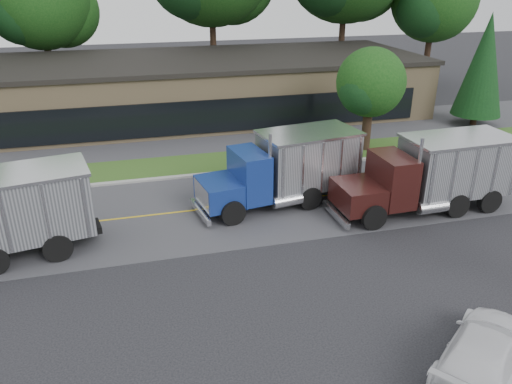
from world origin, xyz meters
TOP-DOWN VIEW (x-y plane):
  - ground at (0.00, 0.00)m, footprint 140.00×140.00m
  - road at (0.00, 9.00)m, footprint 60.00×8.00m
  - center_line at (0.00, 9.00)m, footprint 60.00×0.12m
  - curb at (0.00, 13.20)m, footprint 60.00×0.30m
  - grass_verge at (0.00, 15.00)m, footprint 60.00×3.40m
  - far_parking at (0.00, 20.00)m, footprint 60.00×7.00m
  - strip_mall at (2.00, 26.00)m, footprint 32.00×12.00m
  - tree_far_b at (-9.87, 34.10)m, footprint 8.53×8.02m
  - tree_far_e at (24.13, 31.10)m, footprint 8.32×7.83m
  - evergreen_right at (20.00, 18.00)m, footprint 3.41×3.41m
  - tree_verge at (10.07, 15.05)m, footprint 4.35×4.09m
  - dump_truck_blue at (2.92, 8.85)m, footprint 7.90×3.74m
  - dump_truck_maroon at (9.11, 6.51)m, footprint 8.41×2.85m
  - rally_car at (4.66, -3.15)m, footprint 4.95×4.43m

SIDE VIEW (x-z plane):
  - ground at x=0.00m, z-range 0.00..0.00m
  - road at x=0.00m, z-range -0.01..0.01m
  - center_line at x=0.00m, z-range 0.00..0.00m
  - curb at x=0.00m, z-range -0.06..0.06m
  - grass_verge at x=0.00m, z-range -0.01..0.01m
  - far_parking at x=0.00m, z-range -0.01..0.01m
  - rally_car at x=4.66m, z-range 0.00..1.38m
  - dump_truck_blue at x=2.92m, z-range 0.12..3.48m
  - dump_truck_maroon at x=9.11m, z-range 0.13..3.49m
  - strip_mall at x=2.00m, z-range 0.00..4.00m
  - tree_verge at x=10.07m, z-range 0.84..7.05m
  - evergreen_right at x=20.00m, z-range 0.38..8.12m
  - tree_far_e at x=24.13m, z-range 1.64..13.50m
  - tree_far_b at x=-9.87m, z-range 1.68..13.84m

